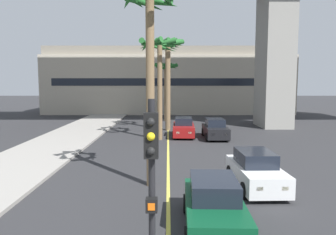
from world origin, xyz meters
name	(u,v)px	position (x,y,z in m)	size (l,w,h in m)	color
sidewalk_left	(0,175)	(-8.00, 16.00, 0.07)	(4.80, 80.00, 0.15)	#9E9991
lane_stripe_center	(168,145)	(0.00, 24.00, 0.00)	(0.14, 56.00, 0.01)	#DBCC4C
pier_building_backdrop	(168,81)	(0.00, 49.19, 4.64)	(35.03, 8.04, 9.40)	#BCB29E
car_queue_front	(255,171)	(3.72, 14.44, 0.72)	(1.94, 4.15, 1.56)	white
car_queue_second	(214,206)	(1.39, 10.46, 0.72)	(1.95, 4.16, 1.56)	#0C4728
car_queue_third	(183,128)	(1.28, 27.67, 0.72)	(1.95, 4.16, 1.56)	maroon
car_queue_fourth	(215,129)	(3.77, 26.78, 0.72)	(1.86, 4.11, 1.56)	black
traffic_light_median_near	(151,186)	(-0.29, 6.27, 2.71)	(0.24, 0.37, 4.20)	black
palm_tree_near_median	(166,76)	(-0.23, 38.61, 5.17)	(2.85, 2.92, 6.74)	brown
palm_tree_mid_median	(159,55)	(-0.64, 26.11, 6.53)	(3.38, 3.36, 7.85)	brown
palm_tree_far_median	(149,27)	(-0.77, 14.72, 6.77)	(2.71, 2.77, 8.47)	brown
palm_tree_farthest_median	(167,60)	(-0.04, 31.15, 6.52)	(3.13, 3.15, 8.48)	brown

